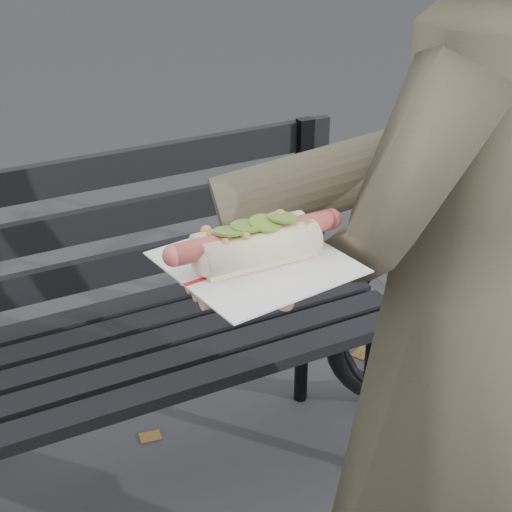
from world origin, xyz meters
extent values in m
cylinder|color=black|center=(0.56, 0.70, 0.23)|extent=(0.04, 0.04, 0.45)
cylinder|color=black|center=(0.56, 1.04, 0.23)|extent=(0.04, 0.04, 0.45)
cube|color=black|center=(-0.11, 0.69, 0.47)|extent=(1.50, 0.07, 0.03)
cube|color=black|center=(-0.11, 0.78, 0.47)|extent=(1.50, 0.07, 0.03)
cube|color=black|center=(-0.11, 0.87, 0.47)|extent=(1.50, 0.07, 0.03)
cube|color=black|center=(-0.11, 0.96, 0.47)|extent=(1.50, 0.07, 0.03)
cube|color=black|center=(-0.11, 1.05, 0.47)|extent=(1.50, 0.07, 0.03)
cube|color=black|center=(0.56, 1.06, 0.67)|extent=(0.04, 0.03, 0.42)
cube|color=black|center=(-0.11, 1.08, 0.57)|extent=(1.50, 0.02, 0.08)
cube|color=black|center=(-0.11, 1.08, 0.70)|extent=(1.50, 0.02, 0.08)
cube|color=black|center=(-0.11, 1.08, 0.83)|extent=(1.50, 0.02, 0.08)
imported|color=#494131|center=(0.31, 0.18, 0.84)|extent=(0.72, 0.60, 1.67)
cylinder|color=#494131|center=(0.17, 0.18, 1.13)|extent=(0.51, 0.23, 0.19)
cylinder|color=#D8A384|center=(-0.04, 0.12, 1.07)|extent=(0.09, 0.08, 0.07)
ellipsoid|color=#D8A384|center=(-0.08, 0.11, 1.06)|extent=(0.10, 0.11, 0.03)
cylinder|color=#D8A384|center=(-0.14, 0.08, 1.07)|extent=(0.05, 0.02, 0.02)
cylinder|color=#D8A384|center=(-0.14, 0.10, 1.07)|extent=(0.05, 0.02, 0.02)
cylinder|color=#D8A384|center=(-0.14, 0.12, 1.07)|extent=(0.05, 0.02, 0.02)
cylinder|color=#D8A384|center=(-0.14, 0.14, 1.07)|extent=(0.05, 0.02, 0.02)
cylinder|color=#D8A384|center=(-0.07, 0.05, 1.07)|extent=(0.04, 0.05, 0.02)
cube|color=white|center=(-0.08, 0.11, 1.08)|extent=(0.21, 0.21, 0.00)
cube|color=#B21E1E|center=(-0.08, 0.11, 1.08)|extent=(0.19, 0.03, 0.00)
cylinder|color=#D05850|center=(-0.08, 0.11, 1.11)|extent=(0.20, 0.02, 0.02)
sphere|color=#D05850|center=(-0.18, 0.11, 1.11)|extent=(0.03, 0.02, 0.02)
sphere|color=#D05850|center=(0.02, 0.11, 1.11)|extent=(0.03, 0.02, 0.02)
sphere|color=#9E6B2D|center=(-0.04, 0.10, 1.12)|extent=(0.01, 0.01, 0.01)
sphere|color=#9E6B2D|center=(-0.02, 0.09, 1.12)|extent=(0.01, 0.01, 0.01)
sphere|color=#9E6B2D|center=(-0.14, 0.11, 1.12)|extent=(0.01, 0.01, 0.01)
sphere|color=#9E6B2D|center=(-0.10, 0.12, 1.12)|extent=(0.01, 0.01, 0.01)
sphere|color=#9E6B2D|center=(-0.11, 0.12, 1.12)|extent=(0.01, 0.01, 0.01)
sphere|color=#9E6B2D|center=(-0.06, 0.13, 1.12)|extent=(0.01, 0.01, 0.01)
sphere|color=#9E6B2D|center=(-0.04, 0.09, 1.12)|extent=(0.01, 0.01, 0.01)
sphere|color=#9E6B2D|center=(-0.03, 0.11, 1.12)|extent=(0.01, 0.01, 0.01)
sphere|color=#9E6B2D|center=(-0.10, 0.11, 1.12)|extent=(0.01, 0.01, 0.01)
sphere|color=#9E6B2D|center=(-0.14, 0.12, 1.12)|extent=(0.01, 0.01, 0.01)
sphere|color=#9E6B2D|center=(-0.04, 0.10, 1.12)|extent=(0.01, 0.01, 0.01)
sphere|color=#9E6B2D|center=(-0.08, 0.10, 1.12)|extent=(0.01, 0.01, 0.01)
sphere|color=#9E6B2D|center=(-0.08, 0.11, 1.12)|extent=(0.01, 0.01, 0.01)
sphere|color=#9E6B2D|center=(-0.10, 0.09, 1.12)|extent=(0.01, 0.01, 0.01)
sphere|color=#9E6B2D|center=(-0.04, 0.12, 1.12)|extent=(0.01, 0.01, 0.01)
sphere|color=#9E6B2D|center=(-0.03, 0.09, 1.12)|extent=(0.01, 0.01, 0.01)
sphere|color=#9E6B2D|center=(-0.12, 0.10, 1.12)|extent=(0.01, 0.01, 0.01)
sphere|color=#9E6B2D|center=(-0.13, 0.13, 1.12)|extent=(0.01, 0.01, 0.01)
sphere|color=#9E6B2D|center=(-0.02, 0.10, 1.12)|extent=(0.01, 0.01, 0.01)
sphere|color=#9E6B2D|center=(-0.12, 0.09, 1.12)|extent=(0.01, 0.01, 0.01)
sphere|color=#9E6B2D|center=(-0.11, 0.11, 1.12)|extent=(0.01, 0.01, 0.01)
sphere|color=#9E6B2D|center=(-0.13, 0.09, 1.12)|extent=(0.01, 0.01, 0.01)
sphere|color=#9E6B2D|center=(-0.04, 0.12, 1.12)|extent=(0.01, 0.01, 0.01)
sphere|color=#9E6B2D|center=(-0.13, 0.13, 1.12)|extent=(0.01, 0.01, 0.01)
sphere|color=#9E6B2D|center=(-0.04, 0.12, 1.12)|extent=(0.01, 0.01, 0.01)
sphere|color=#9E6B2D|center=(-0.06, 0.12, 1.12)|extent=(0.01, 0.01, 0.01)
cylinder|color=olive|center=(-0.12, 0.11, 1.13)|extent=(0.04, 0.04, 0.01)
cylinder|color=olive|center=(-0.09, 0.11, 1.13)|extent=(0.04, 0.04, 0.01)
cylinder|color=olive|center=(-0.07, 0.10, 1.13)|extent=(0.04, 0.04, 0.01)
cylinder|color=olive|center=(-0.05, 0.11, 1.13)|extent=(0.04, 0.04, 0.01)
cube|color=brown|center=(0.86, 1.14, 0.00)|extent=(0.08, 0.07, 0.00)
cube|color=brown|center=(0.99, 2.09, 0.00)|extent=(0.08, 0.07, 0.00)
cube|color=brown|center=(0.72, 2.13, 0.00)|extent=(0.07, 0.09, 0.00)
cube|color=brown|center=(0.09, 1.08, 0.00)|extent=(0.07, 0.05, 0.00)
camera|label=1|loc=(-0.45, -0.60, 1.51)|focal=55.00mm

